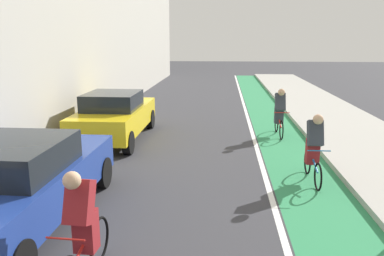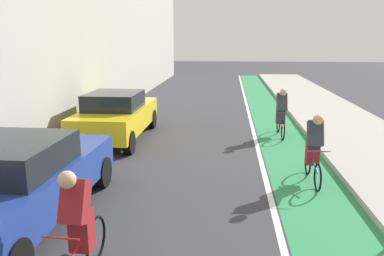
# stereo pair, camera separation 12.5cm
# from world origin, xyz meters

# --- Properties ---
(ground_plane) EXTENTS (87.71, 87.71, 0.00)m
(ground_plane) POSITION_xyz_m (0.00, 15.93, 0.00)
(ground_plane) COLOR #38383D
(bike_lane_paint) EXTENTS (1.60, 39.87, 0.00)m
(bike_lane_paint) POSITION_xyz_m (2.79, 17.93, 0.00)
(bike_lane_paint) COLOR #2D8451
(bike_lane_paint) RESTS_ON ground
(lane_divider_stripe) EXTENTS (0.12, 39.87, 0.00)m
(lane_divider_stripe) POSITION_xyz_m (1.89, 17.93, 0.00)
(lane_divider_stripe) COLOR white
(lane_divider_stripe) RESTS_ON ground
(sidewalk_right) EXTENTS (3.30, 39.87, 0.14)m
(sidewalk_right) POSITION_xyz_m (5.24, 17.93, 0.07)
(sidewalk_right) COLOR #A8A59E
(sidewalk_right) RESTS_ON ground
(parked_sedan_blue) EXTENTS (1.91, 4.63, 1.53)m
(parked_sedan_blue) POSITION_xyz_m (-2.54, 9.44, 0.79)
(parked_sedan_blue) COLOR navy
(parked_sedan_blue) RESTS_ON ground
(parked_sedan_yellow_cab) EXTENTS (1.83, 4.38, 1.53)m
(parked_sedan_yellow_cab) POSITION_xyz_m (-2.54, 15.30, 0.78)
(parked_sedan_yellow_cab) COLOR yellow
(parked_sedan_yellow_cab) RESTS_ON ground
(cyclist_mid) EXTENTS (0.48, 1.72, 1.62)m
(cyclist_mid) POSITION_xyz_m (-0.89, 7.91, 0.85)
(cyclist_mid) COLOR black
(cyclist_mid) RESTS_ON ground
(cyclist_trailing) EXTENTS (0.48, 1.66, 1.58)m
(cyclist_trailing) POSITION_xyz_m (2.90, 11.96, 0.80)
(cyclist_trailing) COLOR black
(cyclist_trailing) RESTS_ON ground
(cyclist_far) EXTENTS (0.48, 1.68, 1.59)m
(cyclist_far) POSITION_xyz_m (2.73, 16.20, 0.81)
(cyclist_far) COLOR black
(cyclist_far) RESTS_ON ground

